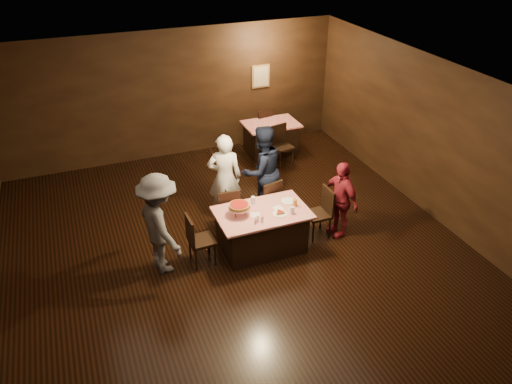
# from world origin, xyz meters

# --- Properties ---
(room) EXTENTS (10.00, 10.04, 3.02)m
(room) POSITION_xyz_m (0.00, 0.01, 2.14)
(room) COLOR black
(room) RESTS_ON ground
(main_table) EXTENTS (1.60, 1.00, 0.77)m
(main_table) POSITION_xyz_m (0.48, 0.63, 0.39)
(main_table) COLOR red
(main_table) RESTS_ON ground
(back_table) EXTENTS (1.30, 0.90, 0.77)m
(back_table) POSITION_xyz_m (2.17, 4.20, 0.39)
(back_table) COLOR red
(back_table) RESTS_ON ground
(chair_far_left) EXTENTS (0.43, 0.43, 0.95)m
(chair_far_left) POSITION_xyz_m (0.08, 1.38, 0.47)
(chair_far_left) COLOR black
(chair_far_left) RESTS_ON ground
(chair_far_right) EXTENTS (0.51, 0.51, 0.95)m
(chair_far_right) POSITION_xyz_m (0.88, 1.38, 0.47)
(chair_far_right) COLOR black
(chair_far_right) RESTS_ON ground
(chair_end_left) EXTENTS (0.43, 0.43, 0.95)m
(chair_end_left) POSITION_xyz_m (-0.62, 0.63, 0.47)
(chair_end_left) COLOR black
(chair_end_left) RESTS_ON ground
(chair_end_right) EXTENTS (0.43, 0.43, 0.95)m
(chair_end_right) POSITION_xyz_m (1.58, 0.63, 0.47)
(chair_end_right) COLOR black
(chair_end_right) RESTS_ON ground
(chair_back_near) EXTENTS (0.49, 0.49, 0.95)m
(chair_back_near) POSITION_xyz_m (2.17, 3.50, 0.47)
(chair_back_near) COLOR black
(chair_back_near) RESTS_ON ground
(chair_back_far) EXTENTS (0.48, 0.48, 0.95)m
(chair_back_far) POSITION_xyz_m (2.17, 4.80, 0.47)
(chair_back_far) COLOR black
(chair_back_far) RESTS_ON ground
(diner_white_jacket) EXTENTS (0.74, 0.60, 1.77)m
(diner_white_jacket) POSITION_xyz_m (0.20, 1.82, 0.88)
(diner_white_jacket) COLOR white
(diner_white_jacket) RESTS_ON ground
(diner_navy_hoodie) EXTENTS (1.01, 0.86, 1.83)m
(diner_navy_hoodie) POSITION_xyz_m (0.94, 1.78, 0.91)
(diner_navy_hoodie) COLOR black
(diner_navy_hoodie) RESTS_ON ground
(diner_grey_knit) EXTENTS (0.91, 1.27, 1.78)m
(diner_grey_knit) POSITION_xyz_m (-1.27, 0.72, 0.89)
(diner_grey_knit) COLOR #58585D
(diner_grey_knit) RESTS_ON ground
(diner_red_shirt) EXTENTS (0.52, 0.92, 1.48)m
(diner_red_shirt) POSITION_xyz_m (1.97, 0.55, 0.74)
(diner_red_shirt) COLOR maroon
(diner_red_shirt) RESTS_ON ground
(pizza_stand) EXTENTS (0.38, 0.38, 0.22)m
(pizza_stand) POSITION_xyz_m (0.08, 0.68, 0.95)
(pizza_stand) COLOR black
(pizza_stand) RESTS_ON main_table
(plate_with_slice) EXTENTS (0.25, 0.25, 0.06)m
(plate_with_slice) POSITION_xyz_m (0.73, 0.45, 0.80)
(plate_with_slice) COLOR white
(plate_with_slice) RESTS_ON main_table
(plate_empty) EXTENTS (0.25, 0.25, 0.01)m
(plate_empty) POSITION_xyz_m (1.03, 0.78, 0.78)
(plate_empty) COLOR white
(plate_empty) RESTS_ON main_table
(glass_front_right) EXTENTS (0.08, 0.08, 0.14)m
(glass_front_right) POSITION_xyz_m (0.93, 0.38, 0.84)
(glass_front_right) COLOR silver
(glass_front_right) RESTS_ON main_table
(glass_amber) EXTENTS (0.08, 0.08, 0.14)m
(glass_amber) POSITION_xyz_m (1.08, 0.58, 0.84)
(glass_amber) COLOR #BF7F26
(glass_amber) RESTS_ON main_table
(glass_back) EXTENTS (0.08, 0.08, 0.14)m
(glass_back) POSITION_xyz_m (0.43, 0.93, 0.84)
(glass_back) COLOR silver
(glass_back) RESTS_ON main_table
(condiments) EXTENTS (0.17, 0.10, 0.09)m
(condiments) POSITION_xyz_m (0.30, 0.35, 0.82)
(condiments) COLOR silver
(condiments) RESTS_ON main_table
(napkin_center) EXTENTS (0.19, 0.19, 0.01)m
(napkin_center) POSITION_xyz_m (0.78, 0.63, 0.77)
(napkin_center) COLOR white
(napkin_center) RESTS_ON main_table
(napkin_left) EXTENTS (0.21, 0.21, 0.01)m
(napkin_left) POSITION_xyz_m (0.33, 0.58, 0.77)
(napkin_left) COLOR white
(napkin_left) RESTS_ON main_table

